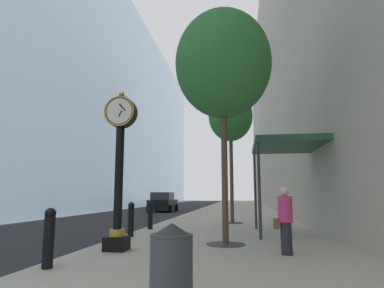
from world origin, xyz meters
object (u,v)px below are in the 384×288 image
at_px(trash_bin, 171,266).
at_px(street_clock, 119,161).
at_px(bollard_fifth, 150,214).
at_px(bollard_second, 49,236).
at_px(car_black_mid, 163,202).
at_px(bollard_fourth, 131,218).
at_px(street_tree_mid_near, 231,117).
at_px(street_tree_near, 223,64).
at_px(pedestrian_walking, 285,219).
at_px(car_grey_near, 162,201).

bearing_deg(trash_bin, street_clock, 118.83).
relative_size(street_clock, bollard_fifth, 3.63).
relative_size(bollard_second, car_black_mid, 0.28).
distance_m(bollard_fourth, car_black_mid, 18.89).
relative_size(bollard_fourth, car_black_mid, 0.28).
bearing_deg(car_black_mid, street_tree_mid_near, -62.77).
height_order(bollard_fourth, street_tree_near, street_tree_near).
xyz_separation_m(street_clock, bollard_fourth, (-0.56, 2.73, -1.67)).
distance_m(bollard_second, street_tree_mid_near, 12.16).
distance_m(bollard_second, pedestrian_walking, 5.18).
xyz_separation_m(bollard_fourth, car_grey_near, (-5.17, 25.82, 0.10)).
bearing_deg(bollard_fourth, street_clock, -78.36).
distance_m(bollard_second, car_grey_near, 31.10).
xyz_separation_m(trash_bin, pedestrian_walking, (1.87, 4.16, 0.29)).
bearing_deg(bollard_fourth, street_tree_near, -22.14).
relative_size(street_tree_near, trash_bin, 6.68).
height_order(bollard_fifth, trash_bin, bollard_fifth).
height_order(bollard_fourth, pedestrian_walking, pedestrian_walking).
xyz_separation_m(street_clock, bollard_fifth, (-0.56, 5.15, -1.67)).
relative_size(bollard_second, bollard_fourth, 1.00).
bearing_deg(trash_bin, street_tree_mid_near, 88.25).
distance_m(bollard_second, trash_bin, 3.49).
bearing_deg(bollard_fourth, bollard_second, -90.00).
distance_m(street_tree_mid_near, car_black_mid, 15.06).
bearing_deg(bollard_fourth, street_tree_mid_near, 61.14).
relative_size(bollard_second, street_tree_mid_near, 0.17).
relative_size(pedestrian_walking, car_grey_near, 0.38).
distance_m(bollard_second, street_tree_near, 6.73).
xyz_separation_m(bollard_second, street_tree_near, (3.23, 3.53, 4.73)).
distance_m(street_tree_mid_near, pedestrian_walking, 9.82).
relative_size(street_tree_mid_near, trash_bin, 6.39).
bearing_deg(bollard_second, car_grey_near, 99.56).
bearing_deg(pedestrian_walking, trash_bin, -114.19).
relative_size(street_tree_mid_near, car_black_mid, 1.64).
relative_size(street_clock, trash_bin, 3.94).
distance_m(street_clock, pedestrian_walking, 4.39).
height_order(bollard_fourth, trash_bin, bollard_fourth).
xyz_separation_m(bollard_fifth, street_tree_near, (3.23, -3.74, 4.73)).
relative_size(street_tree_near, car_grey_near, 1.70).
height_order(street_clock, bollard_second, street_clock).
height_order(street_clock, street_tree_mid_near, street_tree_mid_near).
distance_m(street_clock, street_tree_mid_near, 9.52).
relative_size(trash_bin, car_grey_near, 0.25).
xyz_separation_m(street_clock, street_tree_mid_near, (2.67, 8.59, 3.10)).
xyz_separation_m(street_clock, trash_bin, (2.28, -4.14, -1.73)).
relative_size(street_tree_mid_near, pedestrian_walking, 4.23).
xyz_separation_m(bollard_fifth, car_black_mid, (-3.32, 16.17, 0.10)).
xyz_separation_m(street_clock, car_black_mid, (-3.88, 21.32, -1.57)).
height_order(pedestrian_walking, car_black_mid, pedestrian_walking).
bearing_deg(street_tree_near, street_tree_mid_near, 90.00).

